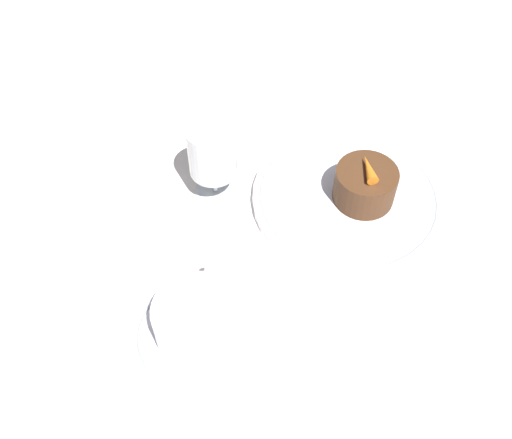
{
  "coord_description": "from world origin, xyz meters",
  "views": [
    {
      "loc": [
        -0.55,
        0.0,
        0.63
      ],
      "look_at": [
        -0.09,
        0.07,
        0.04
      ],
      "focal_mm": 42.0,
      "sensor_mm": 36.0,
      "label": 1
    }
  ],
  "objects_px": {
    "dinner_plate": "(347,198)",
    "fork": "(298,323)",
    "wine_glass": "(213,155)",
    "dessert_cake": "(365,185)",
    "coffee_cup": "(198,320)"
  },
  "relations": [
    {
      "from": "fork",
      "to": "dessert_cake",
      "type": "bearing_deg",
      "value": -18.73
    },
    {
      "from": "wine_glass",
      "to": "dessert_cake",
      "type": "distance_m",
      "value": 0.2
    },
    {
      "from": "coffee_cup",
      "to": "dessert_cake",
      "type": "height_order",
      "value": "coffee_cup"
    },
    {
      "from": "dinner_plate",
      "to": "wine_glass",
      "type": "bearing_deg",
      "value": 92.86
    },
    {
      "from": "coffee_cup",
      "to": "dessert_cake",
      "type": "bearing_deg",
      "value": -37.51
    },
    {
      "from": "dinner_plate",
      "to": "fork",
      "type": "distance_m",
      "value": 0.2
    },
    {
      "from": "dinner_plate",
      "to": "fork",
      "type": "relative_size",
      "value": 1.32
    },
    {
      "from": "dinner_plate",
      "to": "dessert_cake",
      "type": "relative_size",
      "value": 3.15
    },
    {
      "from": "wine_glass",
      "to": "dinner_plate",
      "type": "bearing_deg",
      "value": -87.14
    },
    {
      "from": "coffee_cup",
      "to": "wine_glass",
      "type": "distance_m",
      "value": 0.23
    },
    {
      "from": "dinner_plate",
      "to": "coffee_cup",
      "type": "bearing_deg",
      "value": 145.87
    },
    {
      "from": "dinner_plate",
      "to": "dessert_cake",
      "type": "height_order",
      "value": "dessert_cake"
    },
    {
      "from": "coffee_cup",
      "to": "wine_glass",
      "type": "xyz_separation_m",
      "value": [
        0.22,
        0.03,
        0.03
      ]
    },
    {
      "from": "dessert_cake",
      "to": "fork",
      "type": "bearing_deg",
      "value": 161.27
    },
    {
      "from": "dessert_cake",
      "to": "coffee_cup",
      "type": "bearing_deg",
      "value": 142.49
    }
  ]
}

